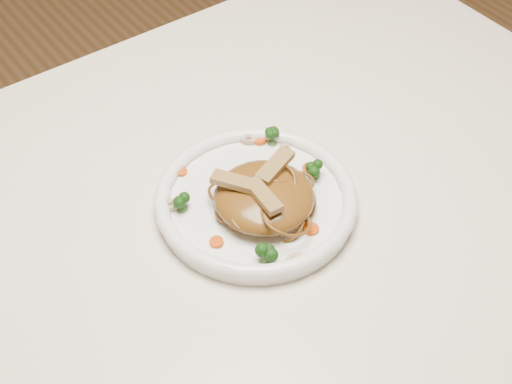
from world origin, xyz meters
TOP-DOWN VIEW (x-y plane):
  - table at (0.00, 0.00)m, footprint 1.20×0.80m
  - plate at (0.02, -0.03)m, footprint 0.30×0.30m
  - noodle_mound at (0.02, -0.05)m, footprint 0.16×0.16m
  - chicken_a at (0.05, -0.03)m, footprint 0.07×0.04m
  - chicken_b at (-0.01, -0.02)m, footprint 0.05×0.06m
  - chicken_c at (0.01, -0.06)m, footprint 0.02×0.06m
  - broccoli_0 at (0.10, 0.04)m, footprint 0.03×0.03m
  - broccoli_1 at (-0.06, 0.01)m, footprint 0.03×0.03m
  - broccoli_2 at (-0.03, -0.12)m, footprint 0.03×0.03m
  - broccoli_3 at (0.11, -0.04)m, footprint 0.03×0.03m
  - carrot_0 at (0.09, 0.06)m, footprint 0.02×0.02m
  - carrot_1 at (-0.06, -0.06)m, footprint 0.02×0.02m
  - carrot_2 at (0.11, -0.03)m, footprint 0.02×0.02m
  - carrot_3 at (-0.03, 0.07)m, footprint 0.02×0.02m
  - carrot_4 at (0.05, -0.11)m, footprint 0.02×0.02m
  - mushroom_0 at (-0.00, -0.14)m, footprint 0.03×0.03m
  - mushroom_1 at (0.11, 0.02)m, footprint 0.03×0.03m
  - mushroom_2 at (-0.08, 0.03)m, footprint 0.04×0.04m
  - mushroom_3 at (0.08, 0.07)m, footprint 0.03×0.03m

SIDE VIEW (x-z plane):
  - table at x=0.00m, z-range 0.28..1.03m
  - plate at x=0.02m, z-range 0.75..0.77m
  - carrot_0 at x=0.09m, z-range 0.77..0.77m
  - carrot_1 at x=-0.06m, z-range 0.77..0.77m
  - carrot_2 at x=0.11m, z-range 0.77..0.77m
  - carrot_3 at x=-0.03m, z-range 0.77..0.77m
  - carrot_4 at x=0.05m, z-range 0.77..0.77m
  - mushroom_0 at x=0.00m, z-range 0.77..0.77m
  - mushroom_1 at x=0.11m, z-range 0.77..0.77m
  - mushroom_2 at x=-0.08m, z-range 0.77..0.77m
  - mushroom_3 at x=0.08m, z-range 0.77..0.77m
  - broccoli_1 at x=-0.06m, z-range 0.77..0.79m
  - broccoli_3 at x=0.11m, z-range 0.77..0.80m
  - broccoli_0 at x=0.10m, z-range 0.77..0.80m
  - broccoli_2 at x=-0.03m, z-range 0.77..0.80m
  - noodle_mound at x=0.02m, z-range 0.77..0.81m
  - chicken_c at x=0.01m, z-range 0.81..0.82m
  - chicken_b at x=-0.01m, z-range 0.81..0.82m
  - chicken_a at x=0.05m, z-range 0.81..0.82m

